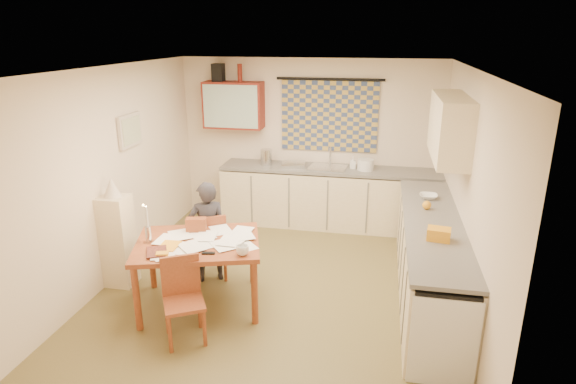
% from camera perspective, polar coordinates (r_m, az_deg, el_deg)
% --- Properties ---
extents(floor, '(4.00, 4.50, 0.02)m').
position_cam_1_polar(floor, '(5.85, -1.04, -10.87)').
color(floor, brown).
rests_on(floor, ground).
extents(ceiling, '(4.00, 4.50, 0.02)m').
position_cam_1_polar(ceiling, '(5.12, -1.20, 14.56)').
color(ceiling, white).
rests_on(ceiling, floor).
extents(wall_back, '(4.00, 0.02, 2.50)m').
position_cam_1_polar(wall_back, '(7.50, 2.57, 6.05)').
color(wall_back, beige).
rests_on(wall_back, floor).
extents(wall_front, '(4.00, 0.02, 2.50)m').
position_cam_1_polar(wall_front, '(3.35, -9.50, -10.47)').
color(wall_front, beige).
rests_on(wall_front, floor).
extents(wall_left, '(0.02, 4.50, 2.50)m').
position_cam_1_polar(wall_left, '(6.09, -19.94, 2.02)').
color(wall_left, beige).
rests_on(wall_left, floor).
extents(wall_right, '(0.02, 4.50, 2.50)m').
position_cam_1_polar(wall_right, '(5.32, 20.56, -0.34)').
color(wall_right, beige).
rests_on(wall_right, floor).
extents(window_blind, '(1.45, 0.03, 1.05)m').
position_cam_1_polar(window_blind, '(7.35, 4.91, 8.92)').
color(window_blind, navy).
rests_on(window_blind, wall_back).
extents(curtain_rod, '(1.60, 0.04, 0.04)m').
position_cam_1_polar(curtain_rod, '(7.26, 5.01, 13.18)').
color(curtain_rod, black).
rests_on(curtain_rod, wall_back).
extents(wall_cabinet, '(0.90, 0.34, 0.70)m').
position_cam_1_polar(wall_cabinet, '(7.49, -6.45, 10.21)').
color(wall_cabinet, '#62170E').
rests_on(wall_cabinet, wall_back).
extents(wall_cabinet_glass, '(0.84, 0.02, 0.64)m').
position_cam_1_polar(wall_cabinet_glass, '(7.33, -6.85, 10.02)').
color(wall_cabinet_glass, '#99B2A5').
rests_on(wall_cabinet_glass, wall_back).
extents(upper_cabinet_right, '(0.34, 1.30, 0.70)m').
position_cam_1_polar(upper_cabinet_right, '(5.68, 18.62, 7.28)').
color(upper_cabinet_right, beige).
rests_on(upper_cabinet_right, wall_right).
extents(framed_print, '(0.04, 0.50, 0.40)m').
position_cam_1_polar(framed_print, '(6.31, -18.24, 6.95)').
color(framed_print, beige).
rests_on(framed_print, wall_left).
extents(print_canvas, '(0.01, 0.42, 0.32)m').
position_cam_1_polar(print_canvas, '(6.29, -18.04, 6.95)').
color(print_canvas, silver).
rests_on(print_canvas, wall_left).
extents(counter_back, '(3.30, 0.62, 0.92)m').
position_cam_1_polar(counter_back, '(7.38, 4.97, -0.66)').
color(counter_back, beige).
rests_on(counter_back, floor).
extents(counter_right, '(0.62, 2.95, 0.92)m').
position_cam_1_polar(counter_right, '(5.61, 16.43, -7.72)').
color(counter_right, beige).
rests_on(counter_right, floor).
extents(stove, '(0.55, 0.55, 0.86)m').
position_cam_1_polar(stove, '(4.56, 17.62, -14.70)').
color(stove, white).
rests_on(stove, floor).
extents(sink, '(0.59, 0.50, 0.10)m').
position_cam_1_polar(sink, '(7.25, 4.70, 2.56)').
color(sink, silver).
rests_on(sink, counter_back).
extents(tap, '(0.03, 0.03, 0.28)m').
position_cam_1_polar(tap, '(7.38, 5.03, 4.27)').
color(tap, silver).
rests_on(tap, counter_back).
extents(dish_rack, '(0.39, 0.34, 0.06)m').
position_cam_1_polar(dish_rack, '(7.31, 0.66, 3.32)').
color(dish_rack, silver).
rests_on(dish_rack, counter_back).
extents(kettle, '(0.22, 0.22, 0.24)m').
position_cam_1_polar(kettle, '(7.37, -2.58, 4.15)').
color(kettle, silver).
rests_on(kettle, counter_back).
extents(mixing_bowl, '(0.27, 0.27, 0.16)m').
position_cam_1_polar(mixing_bowl, '(7.18, 9.18, 3.22)').
color(mixing_bowl, white).
rests_on(mixing_bowl, counter_back).
extents(soap_bottle, '(0.10, 0.10, 0.18)m').
position_cam_1_polar(soap_bottle, '(7.24, 7.69, 3.49)').
color(soap_bottle, white).
rests_on(soap_bottle, counter_back).
extents(bowl, '(0.22, 0.22, 0.05)m').
position_cam_1_polar(bowl, '(6.12, 16.30, -0.50)').
color(bowl, white).
rests_on(bowl, counter_right).
extents(orange_bag, '(0.24, 0.19, 0.12)m').
position_cam_1_polar(orange_bag, '(4.94, 17.43, -4.79)').
color(orange_bag, orange).
rests_on(orange_bag, counter_right).
extents(fruit_orange, '(0.10, 0.10, 0.10)m').
position_cam_1_polar(fruit_orange, '(5.74, 16.12, -1.50)').
color(fruit_orange, orange).
rests_on(fruit_orange, counter_right).
extents(speaker, '(0.17, 0.21, 0.26)m').
position_cam_1_polar(speaker, '(7.51, -8.26, 13.85)').
color(speaker, black).
rests_on(speaker, wall_cabinet).
extents(bottle_green, '(0.09, 0.09, 0.26)m').
position_cam_1_polar(bottle_green, '(7.50, -7.95, 13.85)').
color(bottle_green, '#195926').
rests_on(bottle_green, wall_cabinet).
extents(bottle_brown, '(0.08, 0.08, 0.26)m').
position_cam_1_polar(bottle_brown, '(7.41, -5.73, 13.88)').
color(bottle_brown, '#62170E').
rests_on(bottle_brown, wall_cabinet).
extents(dining_table, '(1.51, 1.30, 0.75)m').
position_cam_1_polar(dining_table, '(5.36, -10.44, -9.41)').
color(dining_table, brown).
rests_on(dining_table, floor).
extents(chair_far, '(0.53, 0.53, 0.85)m').
position_cam_1_polar(chair_far, '(5.93, -9.40, -7.76)').
color(chair_far, brown).
rests_on(chair_far, floor).
extents(chair_near, '(0.51, 0.51, 0.82)m').
position_cam_1_polar(chair_near, '(4.89, -12.13, -14.13)').
color(chair_near, brown).
rests_on(chair_near, floor).
extents(person, '(0.69, 0.67, 1.24)m').
position_cam_1_polar(person, '(5.76, -9.47, -4.69)').
color(person, black).
rests_on(person, floor).
extents(shelf_stand, '(0.32, 0.30, 1.09)m').
position_cam_1_polar(shelf_stand, '(5.95, -19.49, -5.51)').
color(shelf_stand, beige).
rests_on(shelf_stand, floor).
extents(lampshade, '(0.20, 0.20, 0.22)m').
position_cam_1_polar(lampshade, '(5.73, -20.18, 0.52)').
color(lampshade, beige).
rests_on(lampshade, shelf_stand).
extents(letter_rack, '(0.24, 0.15, 0.16)m').
position_cam_1_polar(letter_rack, '(5.42, -10.83, -3.86)').
color(letter_rack, brown).
rests_on(letter_rack, dining_table).
extents(mug, '(0.16, 0.16, 0.10)m').
position_cam_1_polar(mug, '(4.82, -5.42, -6.88)').
color(mug, white).
rests_on(mug, dining_table).
extents(magazine, '(0.41, 0.42, 0.02)m').
position_cam_1_polar(magazine, '(5.03, -16.44, -6.98)').
color(magazine, maroon).
rests_on(magazine, dining_table).
extents(book, '(0.21, 0.28, 0.02)m').
position_cam_1_polar(book, '(5.16, -14.93, -6.16)').
color(book, orange).
rests_on(book, dining_table).
extents(orange_box, '(0.14, 0.11, 0.04)m').
position_cam_1_polar(orange_box, '(4.94, -14.68, -7.17)').
color(orange_box, orange).
rests_on(orange_box, dining_table).
extents(eyeglasses, '(0.14, 0.07, 0.02)m').
position_cam_1_polar(eyeglasses, '(4.90, -9.41, -7.16)').
color(eyeglasses, black).
rests_on(eyeglasses, dining_table).
extents(candle_holder, '(0.08, 0.08, 0.18)m').
position_cam_1_polar(candle_holder, '(5.26, -16.22, -4.85)').
color(candle_holder, silver).
rests_on(candle_holder, dining_table).
extents(candle, '(0.03, 0.03, 0.22)m').
position_cam_1_polar(candle, '(5.20, -16.39, -2.79)').
color(candle, white).
rests_on(candle, dining_table).
extents(candle_flame, '(0.02, 0.02, 0.02)m').
position_cam_1_polar(candle_flame, '(5.16, -16.81, -1.52)').
color(candle_flame, '#FFCC66').
rests_on(candle_flame, dining_table).
extents(papers, '(1.12, 1.08, 0.03)m').
position_cam_1_polar(papers, '(5.17, -9.66, -5.74)').
color(papers, white).
rests_on(papers, dining_table).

